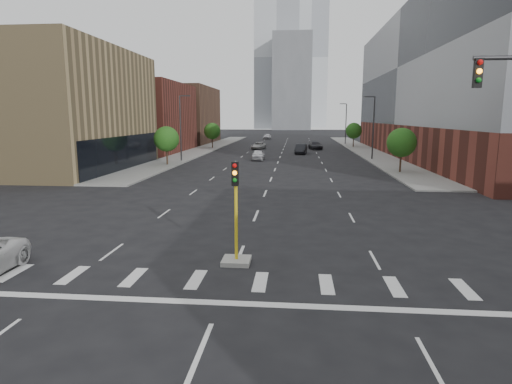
# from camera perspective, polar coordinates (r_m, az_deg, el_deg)

# --- Properties ---
(sidewalk_left_far) EXTENTS (5.00, 92.00, 0.15)m
(sidewalk_left_far) POSITION_cam_1_polar(r_m,az_deg,el_deg) (84.47, -6.63, 5.80)
(sidewalk_left_far) COLOR gray
(sidewalk_left_far) RESTS_ON ground
(sidewalk_right_far) EXTENTS (5.00, 92.00, 0.15)m
(sidewalk_right_far) POSITION_cam_1_polar(r_m,az_deg,el_deg) (83.58, 14.03, 5.52)
(sidewalk_right_far) COLOR gray
(sidewalk_right_far) RESTS_ON ground
(building_left_mid) EXTENTS (20.00, 24.00, 14.00)m
(building_left_mid) POSITION_cam_1_polar(r_m,az_deg,el_deg) (56.95, -26.82, 9.76)
(building_left_mid) COLOR tan
(building_left_mid) RESTS_ON ground
(building_left_far_a) EXTENTS (20.00, 22.00, 12.00)m
(building_left_far_a) POSITION_cam_1_polar(r_m,az_deg,el_deg) (80.22, -16.81, 9.46)
(building_left_far_a) COLOR brown
(building_left_far_a) RESTS_ON ground
(building_left_far_b) EXTENTS (20.00, 24.00, 13.00)m
(building_left_far_b) POSITION_cam_1_polar(r_m,az_deg,el_deg) (104.79, -11.43, 10.00)
(building_left_far_b) COLOR brown
(building_left_far_b) RESTS_ON ground
(building_right_main) EXTENTS (24.00, 70.00, 22.00)m
(building_right_main) POSITION_cam_1_polar(r_m,az_deg,el_deg) (73.71, 27.58, 12.65)
(building_right_main) COLOR brown
(building_right_main) RESTS_ON ground
(tower_left) EXTENTS (22.00, 22.00, 70.00)m
(tower_left) POSITION_cam_1_polar(r_m,az_deg,el_deg) (230.45, 2.85, 17.20)
(tower_left) COLOR #B2B7BC
(tower_left) RESTS_ON ground
(tower_right) EXTENTS (20.00, 20.00, 80.00)m
(tower_right) POSITION_cam_1_polar(r_m,az_deg,el_deg) (270.63, 7.24, 17.13)
(tower_right) COLOR #B2B7BC
(tower_right) RESTS_ON ground
(tower_mid) EXTENTS (18.00, 18.00, 44.00)m
(tower_mid) POSITION_cam_1_polar(r_m,az_deg,el_deg) (209.02, 4.82, 14.33)
(tower_mid) COLOR slate
(tower_mid) RESTS_ON ground
(median_traffic_signal) EXTENTS (1.20, 1.20, 4.40)m
(median_traffic_signal) POSITION_cam_1_polar(r_m,az_deg,el_deg) (18.32, -2.66, -6.62)
(median_traffic_signal) COLOR #999993
(median_traffic_signal) RESTS_ON ground
(streetlight_right_a) EXTENTS (1.60, 0.22, 9.07)m
(streetlight_right_a) POSITION_cam_1_polar(r_m,az_deg,el_deg) (64.35, 15.32, 8.61)
(streetlight_right_a) COLOR #2D2D30
(streetlight_right_a) RESTS_ON ground
(streetlight_right_b) EXTENTS (1.60, 0.22, 9.07)m
(streetlight_right_b) POSITION_cam_1_polar(r_m,az_deg,el_deg) (99.02, 11.85, 9.13)
(streetlight_right_b) COLOR #2D2D30
(streetlight_right_b) RESTS_ON ground
(streetlight_left) EXTENTS (1.60, 0.22, 9.07)m
(streetlight_left) POSITION_cam_1_polar(r_m,az_deg,el_deg) (60.54, -9.97, 8.75)
(streetlight_left) COLOR #2D2D30
(streetlight_left) RESTS_ON ground
(tree_left_near) EXTENTS (3.20, 3.20, 4.85)m
(tree_left_near) POSITION_cam_1_polar(r_m,az_deg,el_deg) (55.96, -11.86, 6.93)
(tree_left_near) COLOR #382619
(tree_left_near) RESTS_ON ground
(tree_left_far) EXTENTS (3.20, 3.20, 4.85)m
(tree_left_far) POSITION_cam_1_polar(r_m,az_deg,el_deg) (85.07, -5.87, 8.08)
(tree_left_far) COLOR #382619
(tree_left_far) RESTS_ON ground
(tree_right_near) EXTENTS (3.20, 3.20, 4.85)m
(tree_right_near) POSITION_cam_1_polar(r_m,az_deg,el_deg) (49.84, 18.84, 6.26)
(tree_right_near) COLOR #382619
(tree_right_near) RESTS_ON ground
(tree_right_far) EXTENTS (3.20, 3.20, 4.85)m
(tree_right_far) POSITION_cam_1_polar(r_m,az_deg,el_deg) (89.20, 12.91, 7.97)
(tree_right_far) COLOR #382619
(tree_right_far) RESTS_ON ground
(car_near_left) EXTENTS (1.77, 4.34, 1.48)m
(car_near_left) POSITION_cam_1_polar(r_m,az_deg,el_deg) (61.99, 0.28, 4.97)
(car_near_left) COLOR silver
(car_near_left) RESTS_ON ground
(car_mid_right) EXTENTS (2.21, 5.11, 1.63)m
(car_mid_right) POSITION_cam_1_polar(r_m,az_deg,el_deg) (72.80, 6.02, 5.73)
(car_mid_right) COLOR black
(car_mid_right) RESTS_ON ground
(car_far_left) EXTENTS (2.76, 5.01, 1.33)m
(car_far_left) POSITION_cam_1_polar(r_m,az_deg,el_deg) (83.11, 0.32, 6.21)
(car_far_left) COLOR #B5B5B5
(car_far_left) RESTS_ON ground
(car_deep_right) EXTENTS (2.84, 5.45, 1.51)m
(car_deep_right) POSITION_cam_1_polar(r_m,az_deg,el_deg) (83.06, 7.91, 6.17)
(car_deep_right) COLOR black
(car_deep_right) RESTS_ON ground
(car_distant) EXTENTS (2.24, 4.66, 1.53)m
(car_distant) POSITION_cam_1_polar(r_m,az_deg,el_deg) (119.23, 1.50, 7.41)
(car_distant) COLOR silver
(car_distant) RESTS_ON ground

